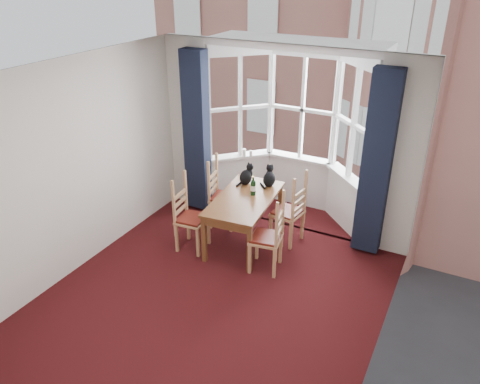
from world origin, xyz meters
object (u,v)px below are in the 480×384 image
Objects in this scene: wine_bottle at (253,187)px; candle_short at (251,154)px; chair_right_near at (272,240)px; chair_left_far at (219,197)px; dining_table at (245,203)px; cat_left at (246,176)px; candle_tall at (244,152)px; chair_right_far at (293,214)px; cat_right at (269,178)px; chair_left_near at (186,218)px.

wine_bottle is 2.78× the size of candle_short.
chair_left_far is at bearing 149.20° from chair_right_near.
chair_left_far is 8.72× the size of candle_short.
cat_left is at bearing 113.78° from dining_table.
chair_left_far is 0.96m from candle_tall.
chair_right_far reaches higher than dining_table.
cat_right reaches higher than chair_left_far.
chair_right_far is at bearing -7.47° from cat_left.
cat_left reaches higher than chair_right_near.
chair_left_near is at bearing -177.96° from chair_right_near.
cat_right is at bearing 16.06° from chair_left_far.
candle_short reaches higher than dining_table.
candle_tall reaches higher than chair_left_near.
cat_right reaches higher than candle_tall.
cat_right is (0.84, 1.01, 0.41)m from chair_left_near.
wine_bottle reaches higher than chair_right_far.
candle_tall is at bearing 88.62° from chair_left_far.
candle_short is (-0.48, 1.17, 0.26)m from dining_table.
candle_short is at bearing 112.11° from dining_table.
chair_left_far is 0.89m from cat_right.
cat_right reaches higher than chair_left_near.
candle_short is at bearing 14.97° from candle_tall.
candle_tall reaches higher than dining_table.
cat_right is 0.97m from candle_tall.
dining_table is 0.58m from cat_right.
cat_right is (0.15, 0.52, 0.22)m from dining_table.
cat_left is (0.50, 0.92, 0.41)m from chair_left_near.
chair_right_far is at bearing 90.90° from chair_right_near.
chair_right_near is at bearing -52.19° from candle_tall.
cat_left is 0.35m from cat_right.
wine_bottle is (0.07, 0.14, 0.22)m from dining_table.
dining_table is 0.27m from wine_bottle.
wine_bottle is at bearing 134.62° from chair_right_near.
cat_left reaches higher than chair_right_far.
candle_short is (-0.55, 1.04, 0.05)m from wine_bottle.
cat_left is 0.39m from wine_bottle.
chair_left_near is 1.00× the size of chair_left_far.
candle_short reaches higher than chair_right_near.
cat_left is at bearing -68.87° from candle_short.
candle_tall is (-0.59, 1.14, 0.27)m from dining_table.
chair_right_near is at bearing -46.38° from cat_left.
chair_right_near is at bearing -55.31° from candle_short.
dining_table is 1.31m from candle_tall.
cat_right is at bearing 15.17° from cat_left.
cat_right is (-0.49, 0.97, 0.41)m from chair_right_near.
candle_short is (0.11, 0.03, -0.01)m from candle_tall.
chair_left_far is at bearing -98.64° from candle_short.
candle_short is (0.13, 0.87, 0.45)m from chair_left_far.
chair_left_near reaches higher than dining_table.
cat_right is (-0.48, 0.20, 0.41)m from chair_right_far.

